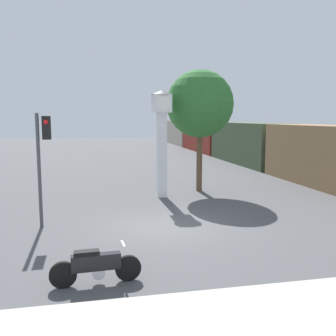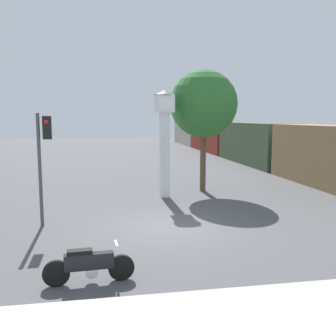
# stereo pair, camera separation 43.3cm
# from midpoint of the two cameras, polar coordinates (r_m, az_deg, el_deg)

# --- Properties ---
(ground_plane) EXTENTS (120.00, 120.00, 0.00)m
(ground_plane) POSITION_cam_midpoint_polar(r_m,az_deg,el_deg) (13.41, 0.32, -8.90)
(ground_plane) COLOR #4C4C4F
(motorcycle) EXTENTS (2.10, 0.46, 0.93)m
(motorcycle) POSITION_cam_midpoint_polar(r_m,az_deg,el_deg) (9.08, -10.58, -14.30)
(motorcycle) COLOR black
(motorcycle) RESTS_ON ground_plane
(clock_tower) EXTENTS (1.01, 1.01, 5.11)m
(clock_tower) POSITION_cam_midpoint_polar(r_m,az_deg,el_deg) (17.90, 0.16, 6.10)
(clock_tower) COLOR white
(clock_tower) RESTS_ON ground_plane
(freight_train) EXTENTS (2.80, 45.73, 3.40)m
(freight_train) POSITION_cam_midpoint_polar(r_m,az_deg,el_deg) (37.84, 10.04, 4.33)
(freight_train) COLOR olive
(freight_train) RESTS_ON ground_plane
(traffic_light) EXTENTS (0.50, 0.35, 3.98)m
(traffic_light) POSITION_cam_midpoint_polar(r_m,az_deg,el_deg) (13.61, -17.59, 2.78)
(traffic_light) COLOR #47474C
(traffic_light) RESTS_ON ground_plane
(street_tree) EXTENTS (3.46, 3.46, 6.26)m
(street_tree) POSITION_cam_midpoint_polar(r_m,az_deg,el_deg) (19.48, 6.10, 9.64)
(street_tree) COLOR brown
(street_tree) RESTS_ON ground_plane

